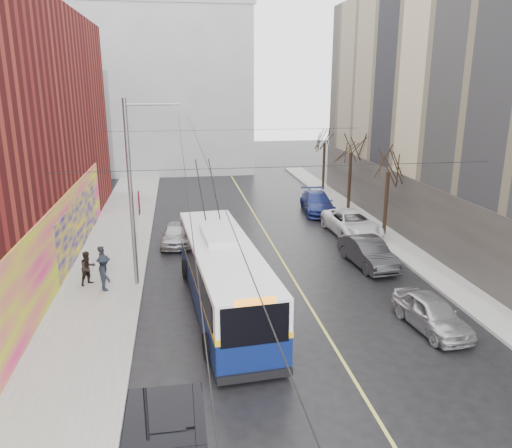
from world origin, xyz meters
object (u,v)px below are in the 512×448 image
at_px(trolleybus, 223,275).
at_px(tree_near, 389,160).
at_px(streetlight_pole, 134,189).
at_px(tree_mid, 352,142).
at_px(parked_car_d, 317,203).
at_px(parked_car_a, 432,313).
at_px(parked_car_c, 352,223).
at_px(pedestrian_b, 88,268).
at_px(pedestrian_c, 104,273).
at_px(following_car, 175,234).
at_px(tree_far, 325,134).
at_px(parked_car_b, 368,252).
at_px(pedestrian_a, 103,263).

bearing_deg(trolleybus, tree_near, 34.52).
relative_size(streetlight_pole, tree_mid, 1.35).
bearing_deg(parked_car_d, parked_car_a, -85.73).
distance_m(parked_car_c, pedestrian_b, 16.82).
relative_size(parked_car_a, pedestrian_c, 2.34).
bearing_deg(streetlight_pole, trolleybus, -39.71).
bearing_deg(parked_car_a, pedestrian_b, 149.06).
bearing_deg(pedestrian_c, streetlight_pole, -92.81).
xyz_separation_m(tree_mid, parked_car_d, (-2.66, -0.49, -4.48)).
bearing_deg(following_car, tree_far, 51.80).
bearing_deg(parked_car_a, tree_far, 76.72).
distance_m(parked_car_b, parked_car_c, 5.72).
bearing_deg(pedestrian_c, parked_car_d, -71.59).
bearing_deg(tree_far, following_car, -134.48).
xyz_separation_m(streetlight_pole, tree_near, (15.14, 6.00, 0.13)).
bearing_deg(streetlight_pole, parked_car_c, 26.50).
bearing_deg(tree_mid, tree_far, 90.00).
distance_m(tree_near, following_car, 14.09).
xyz_separation_m(parked_car_a, parked_car_d, (0.54, 18.85, 0.07)).
relative_size(pedestrian_a, pedestrian_b, 1.05).
relative_size(parked_car_a, parked_car_b, 0.89).
bearing_deg(trolleybus, parked_car_b, 22.01).
relative_size(streetlight_pole, parked_car_d, 1.70).
height_order(streetlight_pole, pedestrian_c, streetlight_pole).
relative_size(parked_car_a, pedestrian_b, 2.42).
height_order(parked_car_a, pedestrian_a, pedestrian_a).
xyz_separation_m(pedestrian_a, pedestrian_b, (-0.65, -0.45, -0.04)).
bearing_deg(parked_car_c, following_car, 177.67).
bearing_deg(following_car, parked_car_d, 36.11).
bearing_deg(parked_car_a, following_car, 122.49).
xyz_separation_m(streetlight_pole, parked_car_d, (12.48, 12.51, -4.08)).
bearing_deg(tree_far, parked_car_c, -98.46).
bearing_deg(parked_car_b, streetlight_pole, 178.69).
distance_m(trolleybus, parked_car_b, 9.24).
bearing_deg(streetlight_pole, parked_car_b, 4.43).
bearing_deg(tree_mid, pedestrian_b, -144.04).
bearing_deg(tree_near, tree_mid, 90.00).
xyz_separation_m(tree_mid, pedestrian_c, (-16.70, -13.63, -4.23)).
xyz_separation_m(parked_car_a, pedestrian_b, (-14.39, 6.58, 0.30)).
distance_m(pedestrian_b, pedestrian_c, 1.24).
relative_size(tree_far, trolleybus, 0.53).
relative_size(parked_car_c, pedestrian_c, 3.22).
relative_size(tree_mid, following_car, 1.72).
bearing_deg(parked_car_b, following_car, 146.62).
distance_m(parked_car_a, pedestrian_a, 15.43).
height_order(streetlight_pole, tree_far, streetlight_pole).
distance_m(following_car, pedestrian_a, 6.67).
bearing_deg(tree_near, tree_far, 90.00).
distance_m(tree_near, parked_car_c, 4.68).
relative_size(streetlight_pole, parked_car_a, 2.21).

